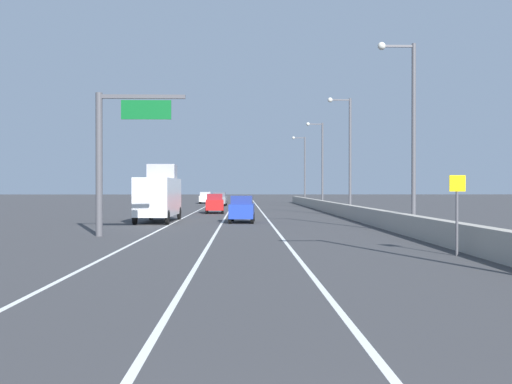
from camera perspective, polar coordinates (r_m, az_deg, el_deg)
name	(u,v)px	position (r m, az deg, el deg)	size (l,w,h in m)	color
ground_plane	(247,210)	(67.47, -0.84, -1.75)	(320.00, 320.00, 0.00)	#38383A
lane_stripe_left	(191,214)	(58.69, -6.16, -2.07)	(0.16, 130.00, 0.00)	silver
lane_stripe_center	(227,214)	(58.50, -2.74, -2.08)	(0.16, 130.00, 0.00)	silver
lane_stripe_right	(263,214)	(58.51, 0.69, -2.08)	(0.16, 130.00, 0.00)	silver
jersey_barrier_right	(365,215)	(44.36, 10.28, -2.17)	(0.60, 120.00, 1.10)	#9E998E
overhead_sign_gantry	(113,146)	(32.26, -13.40, 4.29)	(4.68, 0.36, 7.50)	#47474C
speed_advisory_sign	(457,209)	(23.51, 18.56, -1.50)	(0.60, 0.11, 3.00)	#4C4C51
lamp_post_right_second	(409,124)	(34.55, 14.35, 6.25)	(2.14, 0.44, 10.61)	#4C4C51
lamp_post_right_third	(347,148)	(54.39, 8.68, 4.12)	(2.14, 0.44, 10.61)	#4C4C51
lamp_post_right_fourth	(320,159)	(74.52, 6.14, 3.12)	(2.14, 0.44, 10.61)	#4C4C51
lamp_post_right_fifth	(303,165)	(94.72, 4.51, 2.54)	(2.14, 0.44, 10.61)	#4C4C51
car_white_0	(205,198)	(96.29, -4.82, -0.55)	(2.04, 4.46, 1.86)	white
car_gray_1	(220,199)	(84.03, -3.47, -0.68)	(1.97, 4.54, 1.88)	slate
car_blue_2	(242,209)	(43.75, -1.34, -1.64)	(1.94, 4.19, 1.96)	#1E389E
car_red_3	(215,204)	(59.82, -3.94, -1.10)	(1.94, 4.29, 1.94)	red
box_truck	(159,195)	(45.18, -9.21, -0.30)	(2.58, 8.01, 4.34)	silver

